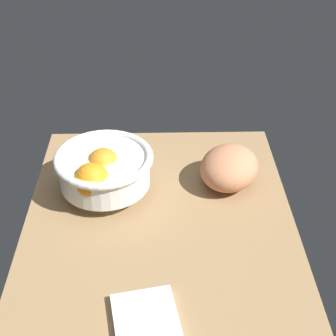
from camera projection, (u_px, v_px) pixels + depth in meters
ground_plane at (160, 246)px, 92.08cm from camera, size 74.73×52.40×3.00cm
fruit_bowl at (103, 170)px, 98.96cm from camera, size 19.95×19.95×10.57cm
bread_loaf at (229, 168)px, 102.65cm from camera, size 17.79×16.95×8.24cm
napkin_folded at (148, 328)px, 75.23cm from camera, size 15.59×12.38×1.26cm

